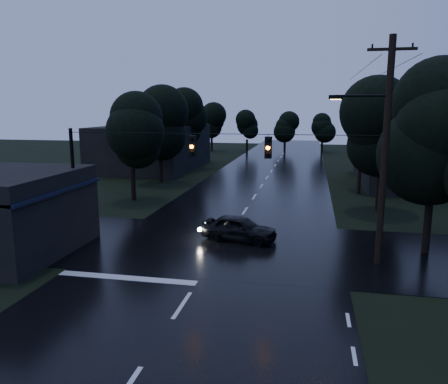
% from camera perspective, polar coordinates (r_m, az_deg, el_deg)
% --- Properties ---
extents(main_road, '(12.00, 120.00, 0.02)m').
position_cam_1_polar(main_road, '(39.87, 4.91, 0.75)').
color(main_road, black).
rests_on(main_road, ground).
extents(cross_street, '(60.00, 9.00, 0.02)m').
position_cam_1_polar(cross_street, '(22.56, -0.32, -7.12)').
color(cross_street, black).
rests_on(cross_street, ground).
extents(building_far_right, '(10.00, 14.00, 4.40)m').
position_cam_1_polar(building_far_right, '(44.35, 23.90, 3.75)').
color(building_far_right, black).
rests_on(building_far_right, ground).
extents(building_far_left, '(10.00, 16.00, 5.00)m').
position_cam_1_polar(building_far_left, '(52.53, -9.19, 5.83)').
color(building_far_left, black).
rests_on(building_far_left, ground).
extents(utility_pole_main, '(3.50, 0.30, 10.00)m').
position_cam_1_polar(utility_pole_main, '(20.33, 20.06, 5.40)').
color(utility_pole_main, black).
rests_on(utility_pole_main, ground).
extents(utility_pole_far, '(2.00, 0.30, 7.50)m').
position_cam_1_polar(utility_pole_far, '(37.36, 17.47, 5.61)').
color(utility_pole_far, black).
rests_on(utility_pole_far, ground).
extents(anchor_pole_left, '(0.18, 0.18, 6.00)m').
position_cam_1_polar(anchor_pole_left, '(23.60, -18.98, 0.59)').
color(anchor_pole_left, black).
rests_on(anchor_pole_left, ground).
extents(span_signals, '(15.00, 0.37, 1.12)m').
position_cam_1_polar(span_signals, '(20.44, 0.62, 6.03)').
color(span_signals, black).
rests_on(span_signals, ground).
extents(tree_corner_near, '(4.48, 4.48, 9.44)m').
position_cam_1_polar(tree_corner_near, '(22.76, 25.95, 7.34)').
color(tree_corner_near, black).
rests_on(tree_corner_near, ground).
extents(tree_left_a, '(3.92, 3.92, 8.26)m').
position_cam_1_polar(tree_left_a, '(33.81, -12.03, 7.70)').
color(tree_left_a, black).
rests_on(tree_left_a, ground).
extents(tree_left_b, '(4.20, 4.20, 8.85)m').
position_cam_1_polar(tree_left_b, '(41.46, -8.42, 8.87)').
color(tree_left_b, black).
rests_on(tree_left_b, ground).
extents(tree_left_c, '(4.48, 4.48, 9.44)m').
position_cam_1_polar(tree_left_c, '(51.14, -5.26, 9.71)').
color(tree_left_c, black).
rests_on(tree_left_c, ground).
extents(tree_right_a, '(4.20, 4.20, 8.85)m').
position_cam_1_polar(tree_right_a, '(31.40, 20.05, 7.75)').
color(tree_right_a, black).
rests_on(tree_right_a, ground).
extents(tree_right_b, '(4.48, 4.48, 9.44)m').
position_cam_1_polar(tree_right_b, '(39.39, 19.24, 8.84)').
color(tree_right_b, black).
rests_on(tree_right_b, ground).
extents(tree_right_c, '(4.76, 4.76, 10.03)m').
position_cam_1_polar(tree_right_c, '(49.37, 18.42, 9.61)').
color(tree_right_c, black).
rests_on(tree_right_c, ground).
extents(car, '(4.26, 2.36, 1.37)m').
position_cam_1_polar(car, '(23.35, 1.98, -4.75)').
color(car, black).
rests_on(car, ground).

